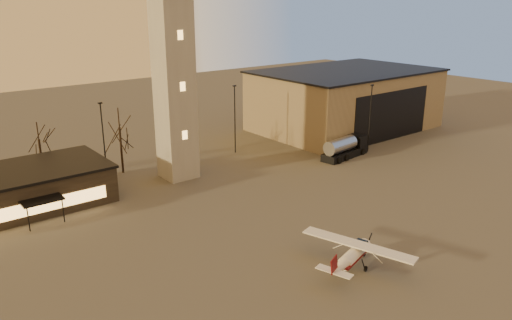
# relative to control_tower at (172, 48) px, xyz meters

# --- Properties ---
(ground) EXTENTS (220.00, 220.00, 0.00)m
(ground) POSITION_rel_control_tower_xyz_m (0.00, -30.00, -16.33)
(ground) COLOR #484543
(ground) RESTS_ON ground
(control_tower) EXTENTS (6.80, 6.80, 32.60)m
(control_tower) POSITION_rel_control_tower_xyz_m (0.00, 0.00, 0.00)
(control_tower) COLOR gray
(control_tower) RESTS_ON ground
(hangar) EXTENTS (30.60, 20.60, 10.30)m
(hangar) POSITION_rel_control_tower_xyz_m (36.00, 3.98, -11.17)
(hangar) COLOR #9A8665
(hangar) RESTS_ON ground
(light_poles) EXTENTS (58.50, 12.25, 10.14)m
(light_poles) POSITION_rel_control_tower_xyz_m (0.50, 1.00, -10.92)
(light_poles) COLOR black
(light_poles) RESTS_ON ground
(tree_row) EXTENTS (37.20, 9.20, 8.80)m
(tree_row) POSITION_rel_control_tower_xyz_m (-13.70, 9.16, -10.39)
(tree_row) COLOR black
(tree_row) RESTS_ON ground
(cessna_front) EXTENTS (8.19, 10.12, 2.81)m
(cessna_front) POSITION_rel_control_tower_xyz_m (0.47, -29.33, -15.36)
(cessna_front) COLOR silver
(cessna_front) RESTS_ON ground
(fuel_truck) EXTENTS (8.57, 3.55, 3.09)m
(fuel_truck) POSITION_rel_control_tower_xyz_m (23.06, -7.78, -15.10)
(fuel_truck) COLOR black
(fuel_truck) RESTS_ON ground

